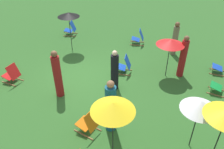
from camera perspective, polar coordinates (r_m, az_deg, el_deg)
ground_plane at (r=9.74m, az=-6.69°, el=-1.14°), size 40.00×40.00×0.00m
deckchair_0 at (r=10.17m, az=-23.91°, el=0.01°), size 0.55×0.80×0.83m
deckchair_1 at (r=12.49m, az=6.70°, el=9.20°), size 0.59×0.83×0.83m
deckchair_3 at (r=7.25m, az=-5.97°, el=-12.09°), size 0.64×0.85×0.83m
deckchair_4 at (r=9.65m, az=25.77°, el=-2.47°), size 0.58×0.82×0.83m
deckchair_5 at (r=13.71m, az=-10.33°, el=11.21°), size 0.63×0.85×0.83m
deckchair_6 at (r=10.94m, az=25.90°, el=1.93°), size 0.51×0.78×0.83m
deckchair_7 at (r=9.91m, az=3.11°, el=2.32°), size 0.58×0.82×0.83m
umbrella_0 at (r=6.41m, az=21.38°, el=-7.23°), size 1.04×1.04×1.74m
umbrella_2 at (r=11.41m, az=-10.91°, el=14.58°), size 1.07×1.07×1.99m
umbrella_3 at (r=9.39m, az=14.54°, el=7.88°), size 1.14×1.14×1.72m
umbrella_4 at (r=5.65m, az=0.23°, el=-8.10°), size 1.16×1.16×1.93m
person_0 at (r=8.52m, az=-13.57°, el=-0.15°), size 0.39×0.39×1.91m
person_1 at (r=6.96m, az=-0.35°, el=-8.29°), size 0.47×0.47×1.88m
person_2 at (r=11.60m, az=15.57°, el=8.57°), size 0.39×0.39×1.69m
person_3 at (r=9.89m, az=17.41°, el=4.12°), size 0.40×0.40×1.86m
person_4 at (r=8.72m, az=0.67°, el=0.81°), size 0.43×0.43×1.69m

